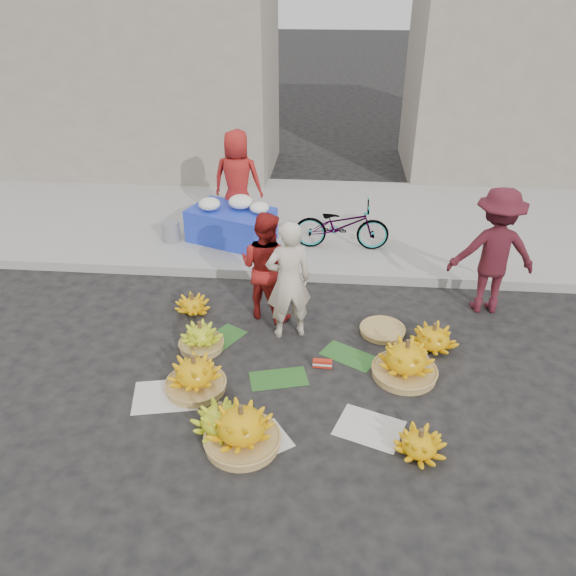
# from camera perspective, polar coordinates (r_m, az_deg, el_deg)

# --- Properties ---
(ground) EXTENTS (80.00, 80.00, 0.00)m
(ground) POSITION_cam_1_polar(r_m,az_deg,el_deg) (6.62, 0.09, -8.17)
(ground) COLOR black
(ground) RESTS_ON ground
(curb) EXTENTS (40.00, 0.25, 0.15)m
(curb) POSITION_cam_1_polar(r_m,az_deg,el_deg) (8.42, 1.39, 1.49)
(curb) COLOR gray
(curb) RESTS_ON ground
(sidewalk) EXTENTS (40.00, 4.00, 0.12)m
(sidewalk) POSITION_cam_1_polar(r_m,az_deg,el_deg) (10.32, 2.18, 6.97)
(sidewalk) COLOR gray
(sidewalk) RESTS_ON ground
(building_left) EXTENTS (6.00, 3.00, 4.00)m
(building_left) POSITION_cam_1_polar(r_m,az_deg,el_deg) (13.33, -15.47, 19.97)
(building_left) COLOR gray
(building_left) RESTS_ON sidewalk
(building_right) EXTENTS (5.00, 3.00, 5.00)m
(building_right) POSITION_cam_1_polar(r_m,az_deg,el_deg) (13.60, 24.01, 20.93)
(building_right) COLOR gray
(building_right) RESTS_ON sidewalk
(newspaper_scatter) EXTENTS (3.20, 1.80, 0.00)m
(newspaper_scatter) POSITION_cam_1_polar(r_m,az_deg,el_deg) (6.01, -0.58, -12.84)
(newspaper_scatter) COLOR silver
(newspaper_scatter) RESTS_ON ground
(banana_leaves) EXTENTS (2.00, 1.00, 0.00)m
(banana_leaves) POSITION_cam_1_polar(r_m,az_deg,el_deg) (6.78, -0.61, -7.05)
(banana_leaves) COLOR #1E531B
(banana_leaves) RESTS_ON ground
(banana_bunch_0) EXTENTS (0.66, 0.66, 0.45)m
(banana_bunch_0) POSITION_cam_1_polar(r_m,az_deg,el_deg) (6.30, -9.44, -8.72)
(banana_bunch_0) COLOR #A07D43
(banana_bunch_0) RESTS_ON ground
(banana_bunch_1) EXTENTS (0.72, 0.72, 0.36)m
(banana_bunch_1) POSITION_cam_1_polar(r_m,az_deg,el_deg) (5.80, -6.83, -13.00)
(banana_bunch_1) COLOR #95B61A
(banana_bunch_1) RESTS_ON ground
(banana_bunch_2) EXTENTS (0.76, 0.76, 0.49)m
(banana_bunch_2) POSITION_cam_1_polar(r_m,az_deg,el_deg) (5.59, -4.73, -13.96)
(banana_bunch_2) COLOR #A07D43
(banana_bunch_2) RESTS_ON ground
(banana_bunch_3) EXTENTS (0.48, 0.48, 0.31)m
(banana_bunch_3) POSITION_cam_1_polar(r_m,az_deg,el_deg) (5.69, 13.24, -15.10)
(banana_bunch_3) COLOR #E9AE0B
(banana_bunch_3) RESTS_ON ground
(banana_bunch_4) EXTENTS (0.73, 0.73, 0.49)m
(banana_bunch_4) POSITION_cam_1_polar(r_m,az_deg,el_deg) (6.52, 11.88, -7.21)
(banana_bunch_4) COLOR #A07D43
(banana_bunch_4) RESTS_ON ground
(banana_bunch_5) EXTENTS (0.62, 0.62, 0.35)m
(banana_bunch_5) POSITION_cam_1_polar(r_m,az_deg,el_deg) (7.09, 14.56, -4.85)
(banana_bunch_5) COLOR #E9AE0B
(banana_bunch_5) RESTS_ON ground
(banana_bunch_6) EXTENTS (0.57, 0.57, 0.39)m
(banana_bunch_6) POSITION_cam_1_polar(r_m,az_deg,el_deg) (6.93, -8.85, -5.00)
(banana_bunch_6) COLOR #A07D43
(banana_bunch_6) RESTS_ON ground
(banana_bunch_7) EXTENTS (0.47, 0.47, 0.28)m
(banana_bunch_7) POSITION_cam_1_polar(r_m,az_deg,el_deg) (7.67, -9.67, -1.67)
(banana_bunch_7) COLOR #E9AE0B
(banana_bunch_7) RESTS_ON ground
(basket_spare) EXTENTS (0.58, 0.58, 0.06)m
(basket_spare) POSITION_cam_1_polar(r_m,az_deg,el_deg) (7.30, 9.57, -4.27)
(basket_spare) COLOR #A07D43
(basket_spare) RESTS_ON ground
(incense_stack) EXTENTS (0.23, 0.08, 0.09)m
(incense_stack) POSITION_cam_1_polar(r_m,az_deg,el_deg) (6.62, 3.52, -7.66)
(incense_stack) COLOR red
(incense_stack) RESTS_ON ground
(vendor_cream) EXTENTS (0.66, 0.54, 1.55)m
(vendor_cream) POSITION_cam_1_polar(r_m,az_deg,el_deg) (6.78, 0.07, 0.73)
(vendor_cream) COLOR beige
(vendor_cream) RESTS_ON ground
(vendor_red) EXTENTS (0.88, 0.79, 1.47)m
(vendor_red) POSITION_cam_1_polar(r_m,az_deg,el_deg) (7.21, -2.31, 2.24)
(vendor_red) COLOR #B0201B
(vendor_red) RESTS_ON ground
(man_striped) EXTENTS (1.13, 0.67, 1.72)m
(man_striped) POSITION_cam_1_polar(r_m,az_deg,el_deg) (7.77, 20.18, 3.49)
(man_striped) COLOR maroon
(man_striped) RESTS_ON ground
(flower_table) EXTENTS (1.51, 1.23, 0.76)m
(flower_table) POSITION_cam_1_polar(r_m,az_deg,el_deg) (9.28, -5.75, 6.62)
(flower_table) COLOR #1C31B8
(flower_table) RESTS_ON sidewalk
(grey_bucket) EXTENTS (0.29, 0.29, 0.33)m
(grey_bucket) POSITION_cam_1_polar(r_m,az_deg,el_deg) (9.48, -11.80, 5.66)
(grey_bucket) COLOR slate
(grey_bucket) RESTS_ON sidewalk
(flower_vendor) EXTENTS (0.86, 0.59, 1.69)m
(flower_vendor) POSITION_cam_1_polar(r_m,az_deg,el_deg) (9.58, -5.16, 10.82)
(flower_vendor) COLOR #B0201B
(flower_vendor) RESTS_ON sidewalk
(bicycle) EXTENTS (0.53, 1.50, 0.79)m
(bicycle) POSITION_cam_1_polar(r_m,az_deg,el_deg) (8.98, 5.47, 6.38)
(bicycle) COLOR gray
(bicycle) RESTS_ON sidewalk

